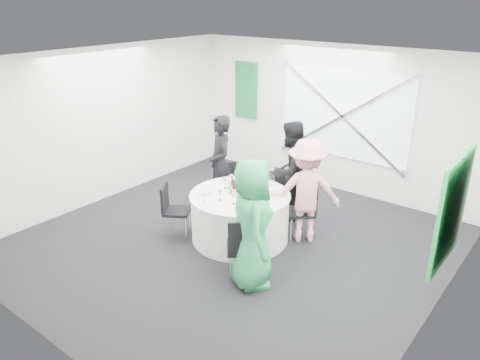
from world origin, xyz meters
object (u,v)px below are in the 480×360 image
Objects in this scene: person_man_back_left at (220,164)px; chair_back_right at (306,207)px; clear_water_bottle at (230,186)px; chair_front_left at (172,206)px; banquet_table at (240,217)px; chair_front_right at (243,245)px; person_man_back at (290,171)px; person_woman_green at (252,224)px; chair_back_left at (227,184)px; person_woman_pink at (306,191)px; green_water_bottle at (251,189)px; chair_back at (280,190)px.

chair_back_right is at bearing 35.46° from person_man_back_left.
chair_front_left is at bearing -143.13° from clear_water_bottle.
chair_front_left is (-0.92, -0.58, 0.12)m from banquet_table.
chair_front_right is 1.72m from chair_front_left.
chair_front_left is 0.50× the size of person_man_back.
clear_water_bottle is at bearing 6.00° from person_woman_green.
chair_back_right is at bearing 40.44° from banquet_table.
chair_front_left is at bearing -145.53° from chair_back_left.
clear_water_bottle is at bearing -8.40° from person_man_back.
person_woman_green reaches higher than person_woman_pink.
person_man_back_left is at bearing -57.48° from person_man_back.
chair_front_right is 1.33m from clear_water_bottle.
chair_front_left is at bearing -94.29° from chair_back_right.
person_man_back reaches higher than chair_back_left.
person_man_back_left is at bearing 152.28° from green_water_bottle.
banquet_table is 1.09m from chair_front_left.
person_woman_green is (0.87, -0.87, 0.50)m from banquet_table.
person_woman_pink is 0.94× the size of person_woman_green.
chair_back is at bearing -61.66° from chair_front_left.
green_water_bottle reaches higher than clear_water_bottle.
person_woman_pink is at bearing 33.06° from person_man_back_left.
chair_front_right is at bearing -41.46° from chair_back_right.
chair_back is 2.99× the size of clear_water_bottle.
green_water_bottle is 0.36m from clear_water_bottle.
banquet_table is at bearing 0.00° from person_woman_pink.
chair_front_left is 1.27m from person_man_back_left.
green_water_bottle is at bearing -85.07° from chair_back_right.
clear_water_bottle is at bearing -4.41° from person_woman_pink.
person_man_back_left reaches higher than chair_back_left.
person_man_back is at bearing -26.23° from person_woman_green.
person_man_back_left is at bearing 145.77° from banquet_table.
person_man_back reaches higher than banquet_table.
person_woman_pink is (0.79, -0.48, 0.35)m from chair_back.
person_woman_pink is 1.17m from clear_water_bottle.
person_man_back_left is 0.98× the size of person_woman_green.
chair_back_right reaches higher than chair_back_left.
person_man_back is (0.19, 1.11, 0.48)m from banquet_table.
chair_back_right is 3.26× the size of clear_water_bottle.
banquet_table is 0.94× the size of person_woman_pink.
chair_front_right is 3.10× the size of green_water_bottle.
chair_front_left is 0.50× the size of person_man_back_left.
chair_back_left is 2.87× the size of green_water_bottle.
banquet_table is 1.11m from person_woman_pink.
chair_front_left is (-0.94, -1.66, 0.03)m from chair_back.
chair_back reaches higher than banquet_table.
chair_front_left is (-1.71, -1.25, -0.02)m from chair_back_right.
person_man_back reaches higher than person_woman_pink.
person_man_back is at bearing -166.40° from chair_back_right.
clear_water_bottle is at bearing -94.85° from chair_back_right.
chair_front_right is at bearing -58.50° from green_water_bottle.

